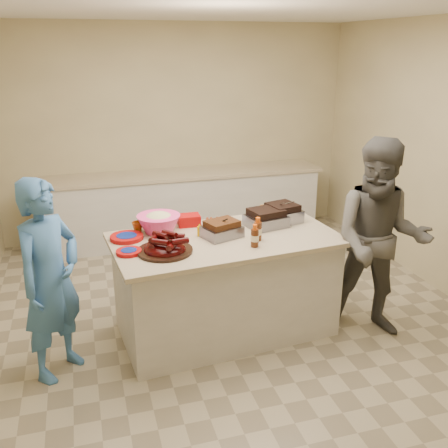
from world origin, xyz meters
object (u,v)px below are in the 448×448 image
object	(u,v)px
plastic_cup	(138,232)
guest_blue	(62,369)
guest_gray	(369,330)
bbq_bottle_b	(257,240)
bbq_bottle_a	(255,247)
mustard_bottle	(200,236)
rib_platter	(165,252)
island	(226,330)
coleslaw_bowl	(159,232)
roasting_pan	(282,221)

from	to	relation	value
plastic_cup	guest_blue	bearing A→B (deg)	-143.30
guest_gray	bbq_bottle_b	bearing A→B (deg)	-162.52
bbq_bottle_a	mustard_bottle	size ratio (longest dim) A/B	1.69
bbq_bottle_a	plastic_cup	size ratio (longest dim) A/B	1.92
guest_blue	rib_platter	bearing A→B (deg)	-46.40
island	bbq_bottle_b	world-z (taller)	bbq_bottle_b
plastic_cup	guest_blue	size ratio (longest dim) A/B	0.06
rib_platter	guest_gray	bearing A→B (deg)	-5.94
coleslaw_bowl	mustard_bottle	xyz separation A→B (m)	(0.31, -0.20, 0.00)
rib_platter	plastic_cup	size ratio (longest dim) A/B	4.47
roasting_pan	mustard_bottle	size ratio (longest dim) A/B	2.59
island	rib_platter	world-z (taller)	rib_platter
coleslaw_bowl	plastic_cup	size ratio (longest dim) A/B	3.82
island	bbq_bottle_a	distance (m)	0.95
island	bbq_bottle_a	size ratio (longest dim) A/B	10.08
mustard_bottle	guest_gray	world-z (taller)	mustard_bottle
bbq_bottle_a	guest_blue	bearing A→B (deg)	177.53
rib_platter	bbq_bottle_b	size ratio (longest dim) A/B	2.21
guest_gray	plastic_cup	bearing A→B (deg)	-169.95
rib_platter	guest_gray	world-z (taller)	rib_platter
rib_platter	bbq_bottle_a	size ratio (longest dim) A/B	2.33
bbq_bottle_b	guest_blue	world-z (taller)	bbq_bottle_b
rib_platter	bbq_bottle_a	distance (m)	0.71
island	rib_platter	xyz separation A→B (m)	(-0.55, -0.18, 0.90)
rib_platter	bbq_bottle_b	xyz separation A→B (m)	(0.78, 0.04, 0.00)
roasting_pan	mustard_bottle	distance (m)	0.83
coleslaw_bowl	plastic_cup	bearing A→B (deg)	164.62
coleslaw_bowl	bbq_bottle_b	world-z (taller)	coleslaw_bowl
bbq_bottle_b	plastic_cup	size ratio (longest dim) A/B	2.02
island	mustard_bottle	size ratio (longest dim) A/B	17.07
coleslaw_bowl	mustard_bottle	bearing A→B (deg)	-32.14
bbq_bottle_b	plastic_cup	distance (m)	1.04
roasting_pan	plastic_cup	distance (m)	1.31
rib_platter	guest_blue	world-z (taller)	rib_platter
mustard_bottle	plastic_cup	distance (m)	0.55
rib_platter	bbq_bottle_b	bearing A→B (deg)	2.58
island	bbq_bottle_b	bearing A→B (deg)	-36.57
roasting_pan	mustard_bottle	world-z (taller)	roasting_pan
coleslaw_bowl	guest_gray	xyz separation A→B (m)	(1.76, -0.65, -0.90)
rib_platter	coleslaw_bowl	world-z (taller)	coleslaw_bowl
roasting_pan	bbq_bottle_b	distance (m)	0.54
island	coleslaw_bowl	world-z (taller)	coleslaw_bowl
roasting_pan	plastic_cup	world-z (taller)	roasting_pan
bbq_bottle_a	guest_blue	distance (m)	1.81
island	guest_blue	bearing A→B (deg)	-177.34
roasting_pan	bbq_bottle_b	bearing A→B (deg)	-148.55
bbq_bottle_b	guest_blue	size ratio (longest dim) A/B	0.13
rib_platter	guest_blue	distance (m)	1.24
island	coleslaw_bowl	xyz separation A→B (m)	(-0.52, 0.29, 0.90)
plastic_cup	coleslaw_bowl	bearing A→B (deg)	-15.38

